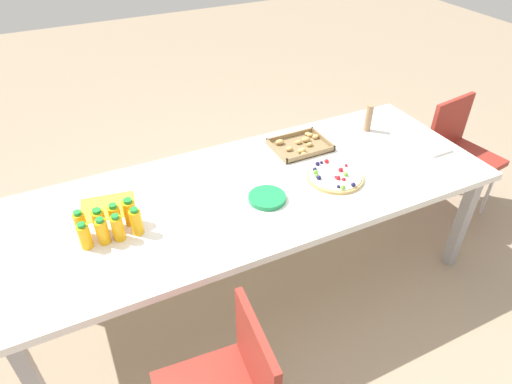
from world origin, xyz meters
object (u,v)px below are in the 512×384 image
Objects in this scene: juice_bottle_1 at (103,231)px; plate_stack at (267,198)px; cardboard_tube at (369,118)px; juice_bottle_0 at (85,236)px; juice_bottle_5 at (100,222)px; juice_bottle_7 at (130,212)px; fruit_pizza at (335,176)px; snack_tray at (300,145)px; juice_bottle_4 at (81,226)px; party_table at (254,196)px; juice_bottle_6 at (115,217)px; chair_end at (459,148)px; paper_folder at (108,207)px; napkin_stack at (434,148)px; juice_bottle_2 at (118,228)px; juice_bottle_3 at (136,222)px.

plate_stack is at bearing -3.08° from juice_bottle_1.
juice_bottle_0 is at bearing -169.86° from cardboard_tube.
juice_bottle_5 is 0.98× the size of juice_bottle_7.
juice_bottle_5 is 0.45× the size of fruit_pizza.
fruit_pizza is 0.36m from snack_tray.
juice_bottle_4 is (-0.00, 0.07, 0.01)m from juice_bottle_0.
party_table is 18.75× the size of juice_bottle_6.
party_table is at bearing -5.72° from chair_end.
juice_bottle_6 reaches higher than paper_folder.
juice_bottle_1 is at bearing -103.34° from paper_folder.
juice_bottle_0 is at bearing 176.65° from juice_bottle_1.
paper_folder is at bearing 51.45° from juice_bottle_4.
cardboard_tube reaches higher than fruit_pizza.
party_table is 17.22× the size of napkin_stack.
cardboard_tube is (0.90, 0.37, 0.07)m from plate_stack.
paper_folder is (-0.08, 0.17, -0.06)m from juice_bottle_7.
juice_bottle_0 reaches higher than plate_stack.
snack_tray is at bearing 14.27° from juice_bottle_0.
fruit_pizza reaches higher than plate_stack.
snack_tray is (1.07, 0.26, -0.05)m from juice_bottle_7.
juice_bottle_7 reaches higher than chair_end.
juice_bottle_2 is 0.94× the size of juice_bottle_4.
snack_tray is (-1.19, 0.18, 0.24)m from chair_end.
cardboard_tube is (-0.22, 0.36, 0.08)m from napkin_stack.
chair_end is at bearing -2.42° from paper_folder.
juice_bottle_4 reaches higher than snack_tray.
paper_folder is (0.06, 0.25, -0.06)m from juice_bottle_1.
chair_end is 4.33× the size of plate_stack.
juice_bottle_6 is 1.85m from napkin_stack.
juice_bottle_0 is at bearing 178.02° from juice_bottle_3.
juice_bottle_3 reaches higher than paper_folder.
juice_bottle_4 is 0.84× the size of cardboard_tube.
juice_bottle_6 is 0.18m from paper_folder.
cardboard_tube reaches higher than plate_stack.
juice_bottle_3 is at bearing -172.57° from party_table.
party_table is 8.39× the size of fruit_pizza.
plate_stack is at bearing -3.10° from juice_bottle_0.
cardboard_tube is at bearing 10.14° from juice_bottle_0.
chair_end is at bearing -8.75° from snack_tray.
juice_bottle_3 is 1.02× the size of juice_bottle_7.
juice_bottle_3 reaches higher than juice_bottle_1.
juice_bottle_2 is at bearing -177.56° from juice_bottle_3.
snack_tray is at bearing 90.70° from fruit_pizza.
juice_bottle_1 reaches higher than paper_folder.
party_table is 0.66m from juice_bottle_7.
juice_bottle_6 is (0.07, 0.07, -0.00)m from juice_bottle_1.
juice_bottle_0 is at bearing -4.85° from chair_end.
juice_bottle_1 reaches higher than party_table.
juice_bottle_4 reaches higher than juice_bottle_7.
juice_bottle_0 is 1.80m from cardboard_tube.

